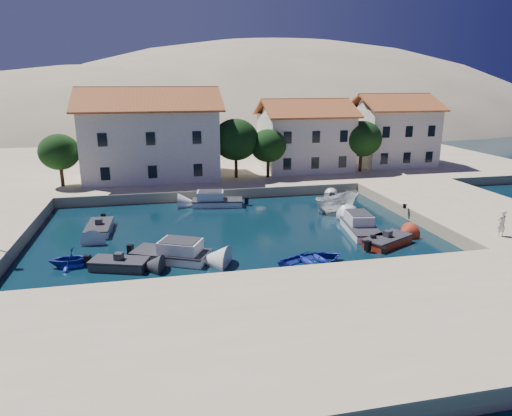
% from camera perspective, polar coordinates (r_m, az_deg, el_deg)
% --- Properties ---
extents(ground, '(400.00, 400.00, 0.00)m').
position_cam_1_polar(ground, '(26.62, 0.67, -9.58)').
color(ground, black).
rests_on(ground, ground).
extents(quay_south, '(52.00, 12.00, 1.00)m').
position_cam_1_polar(quay_south, '(21.26, 4.43, -15.06)').
color(quay_south, tan).
rests_on(quay_south, ground).
extents(quay_east, '(11.00, 20.00, 1.00)m').
position_cam_1_polar(quay_east, '(43.71, 24.62, -0.21)').
color(quay_east, tan).
rests_on(quay_east, ground).
extents(quay_north, '(80.00, 36.00, 1.00)m').
position_cam_1_polar(quay_north, '(62.86, -5.35, 5.59)').
color(quay_north, tan).
rests_on(quay_north, ground).
extents(hills, '(254.00, 176.00, 99.00)m').
position_cam_1_polar(hills, '(153.37, -2.19, 2.46)').
color(hills, '#9A8B68').
rests_on(hills, ground).
extents(building_left, '(14.70, 9.45, 9.70)m').
position_cam_1_polar(building_left, '(51.76, -13.03, 9.20)').
color(building_left, beige).
rests_on(building_left, quay_north).
extents(building_mid, '(10.50, 8.40, 8.30)m').
position_cam_1_polar(building_mid, '(55.63, 6.12, 9.19)').
color(building_mid, beige).
rests_on(building_mid, quay_north).
extents(building_right, '(9.45, 8.40, 8.80)m').
position_cam_1_polar(building_right, '(61.32, 16.68, 9.45)').
color(building_right, beige).
rests_on(building_right, quay_north).
extents(trees, '(37.30, 5.30, 6.45)m').
position_cam_1_polar(trees, '(50.35, -0.81, 8.17)').
color(trees, '#382314').
rests_on(trees, quay_north).
extents(bollards, '(29.36, 9.56, 0.30)m').
position_cam_1_polar(bollards, '(30.31, 4.21, -4.07)').
color(bollards, black).
rests_on(bollards, ground).
extents(motorboat_grey_sw, '(3.84, 2.62, 1.25)m').
position_cam_1_polar(motorboat_grey_sw, '(29.90, -16.70, -6.75)').
color(motorboat_grey_sw, '#313035').
rests_on(motorboat_grey_sw, ground).
extents(cabin_cruiser_south, '(5.41, 4.11, 1.60)m').
position_cam_1_polar(cabin_cruiser_south, '(30.44, -10.59, -5.57)').
color(cabin_cruiser_south, white).
rests_on(cabin_cruiser_south, ground).
extents(rowboat_south, '(5.24, 4.37, 0.93)m').
position_cam_1_polar(rowboat_south, '(29.47, 7.13, -7.13)').
color(rowboat_south, navy).
rests_on(rowboat_south, ground).
extents(motorboat_red_se, '(4.18, 3.27, 1.25)m').
position_cam_1_polar(motorboat_red_se, '(34.03, 16.06, -3.96)').
color(motorboat_red_se, '#9C2C16').
rests_on(motorboat_red_se, ground).
extents(cabin_cruiser_east, '(2.75, 5.29, 1.60)m').
position_cam_1_polar(cabin_cruiser_east, '(36.06, 12.99, -2.34)').
color(cabin_cruiser_east, white).
rests_on(cabin_cruiser_east, ground).
extents(boat_east, '(4.99, 3.07, 1.81)m').
position_cam_1_polar(boat_east, '(41.91, 10.04, -0.34)').
color(boat_east, white).
rests_on(boat_east, ground).
extents(motorboat_white_ne, '(2.40, 3.37, 1.25)m').
position_cam_1_polar(motorboat_white_ne, '(44.43, 9.46, 0.99)').
color(motorboat_white_ne, white).
rests_on(motorboat_white_ne, ground).
extents(rowboat_west, '(2.69, 2.34, 1.39)m').
position_cam_1_polar(rowboat_west, '(31.38, -22.12, -6.78)').
color(rowboat_west, navy).
rests_on(rowboat_west, ground).
extents(motorboat_white_west, '(1.94, 4.12, 1.25)m').
position_cam_1_polar(motorboat_white_west, '(37.53, -18.99, -2.39)').
color(motorboat_white_west, white).
rests_on(motorboat_white_west, ground).
extents(cabin_cruiser_north, '(4.94, 2.67, 1.60)m').
position_cam_1_polar(cabin_cruiser_north, '(42.98, -4.86, 0.90)').
color(cabin_cruiser_north, white).
rests_on(cabin_cruiser_north, ground).
extents(pedestrian, '(0.72, 0.51, 1.83)m').
position_cam_1_polar(pedestrian, '(35.53, 28.36, -1.70)').
color(pedestrian, beige).
rests_on(pedestrian, quay_east).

